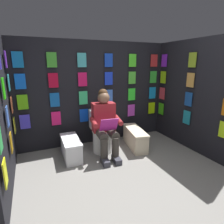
# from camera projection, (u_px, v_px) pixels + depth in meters

# --- Properties ---
(ground_plane) EXTENTS (30.00, 30.00, 0.00)m
(ground_plane) POSITION_uv_depth(u_px,v_px,m) (147.00, 197.00, 2.38)
(ground_plane) COLOR gray
(display_wall_back) EXTENTS (3.19, 0.14, 2.05)m
(display_wall_back) POSITION_uv_depth(u_px,v_px,m) (95.00, 93.00, 3.88)
(display_wall_back) COLOR black
(display_wall_back) RESTS_ON ground
(display_wall_left) EXTENTS (0.14, 1.93, 2.05)m
(display_wall_left) POSITION_uv_depth(u_px,v_px,m) (192.00, 96.00, 3.60)
(display_wall_left) COLOR black
(display_wall_left) RESTS_ON ground
(toilet) EXTENTS (0.42, 0.57, 0.77)m
(toilet) POSITION_uv_depth(u_px,v_px,m) (102.00, 134.00, 3.61)
(toilet) COLOR white
(toilet) RESTS_ON ground
(person_reading) EXTENTS (0.55, 0.71, 1.19)m
(person_reading) POSITION_uv_depth(u_px,v_px,m) (105.00, 123.00, 3.33)
(person_reading) COLOR maroon
(person_reading) RESTS_ON ground
(comic_longbox_near) EXTENTS (0.31, 0.70, 0.35)m
(comic_longbox_near) POSITION_uv_depth(u_px,v_px,m) (71.00, 148.00, 3.33)
(comic_longbox_near) COLOR silver
(comic_longbox_near) RESTS_ON ground
(comic_longbox_far) EXTENTS (0.42, 0.86, 0.37)m
(comic_longbox_far) POSITION_uv_depth(u_px,v_px,m) (135.00, 138.00, 3.77)
(comic_longbox_far) COLOR beige
(comic_longbox_far) RESTS_ON ground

